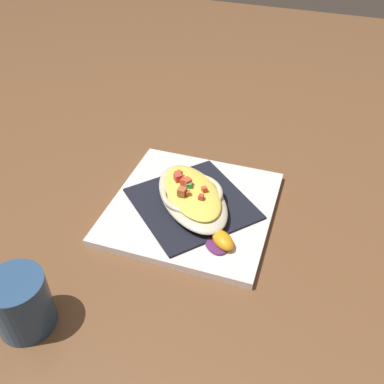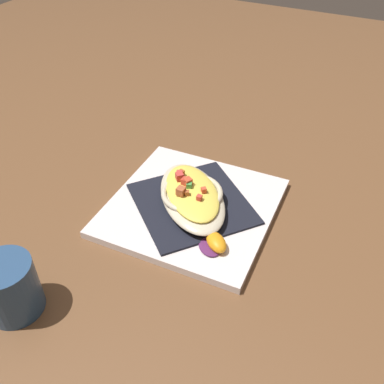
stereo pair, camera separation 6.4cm
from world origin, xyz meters
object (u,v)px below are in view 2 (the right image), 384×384
orange_garnish (215,243)px  coffee_mug (9,290)px  square_plate (192,207)px  gratin_dish (192,195)px

orange_garnish → coffee_mug: 0.32m
square_plate → gratin_dish: size_ratio=1.30×
orange_garnish → gratin_dish: bearing=45.6°
square_plate → gratin_dish: 0.03m
orange_garnish → square_plate: bearing=45.5°
square_plate → gratin_dish: (0.00, 0.00, 0.03)m
gratin_dish → coffee_mug: bearing=155.8°
gratin_dish → coffee_mug: (-0.31, 0.14, 0.00)m
square_plate → orange_garnish: bearing=-134.5°
orange_garnish → coffee_mug: size_ratio=0.60×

